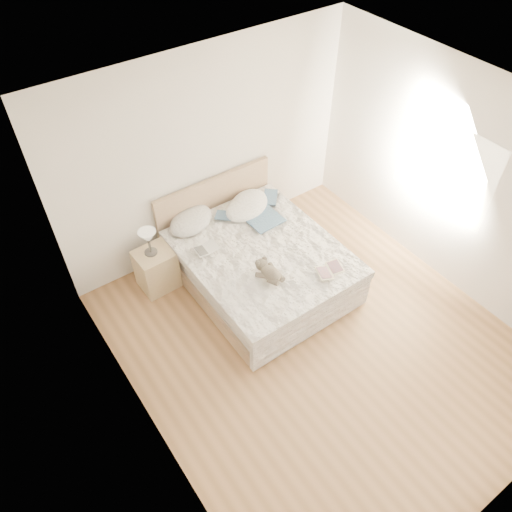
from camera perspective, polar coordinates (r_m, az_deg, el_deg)
name	(u,v)px	position (r m, az deg, el deg)	size (l,w,h in m)	color
floor	(318,342)	(5.89, 7.06, -9.69)	(4.00, 4.50, 0.00)	brown
ceiling	(348,138)	(4.02, 10.51, 13.11)	(4.00, 4.50, 0.00)	white
wall_back	(208,153)	(6.25, -5.50, 11.65)	(4.00, 0.02, 2.70)	silver
wall_left	(141,363)	(4.18, -12.97, -11.88)	(0.02, 4.50, 2.70)	silver
wall_right	(464,187)	(6.14, 22.66, 7.30)	(0.02, 4.50, 2.70)	silver
window	(444,167)	(6.19, 20.73, 9.47)	(0.02, 1.30, 1.10)	white
bed	(258,263)	(6.23, 0.23, -0.78)	(1.72, 2.14, 1.00)	#A08364
nightstand	(157,269)	(6.31, -11.30, -1.49)	(0.45, 0.40, 0.56)	tan
table_lamp	(148,238)	(5.96, -12.24, 2.04)	(0.27, 0.27, 0.34)	#46413C
pillow_left	(191,221)	(6.36, -7.43, 4.04)	(0.65, 0.46, 0.20)	silver
pillow_middle	(246,208)	(6.49, -1.15, 5.47)	(0.61, 0.42, 0.18)	white
pillow_right	(249,205)	(6.55, -0.85, 5.90)	(0.66, 0.46, 0.20)	white
blouse	(259,214)	(6.41, 0.31, 4.79)	(0.66, 0.71, 0.03)	#365473
photo_book	(206,249)	(5.97, -5.69, 0.79)	(0.30, 0.20, 0.02)	silver
childrens_book	(329,270)	(5.76, 8.39, -1.65)	(0.33, 0.22, 0.02)	#FBEFC7
teddy_bear	(271,277)	(5.60, 1.69, -2.46)	(0.24, 0.34, 0.18)	#675D4D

